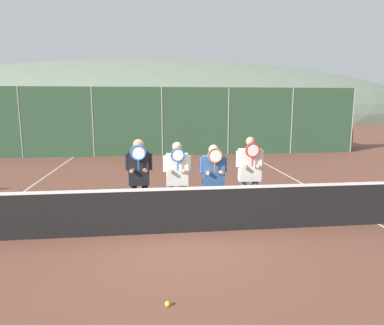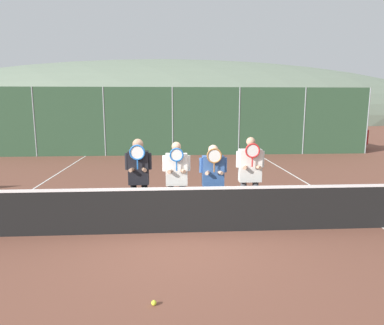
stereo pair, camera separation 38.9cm
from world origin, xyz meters
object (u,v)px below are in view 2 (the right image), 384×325
at_px(car_far_left, 67,133).
at_px(player_rightmost, 250,172).
at_px(player_center_left, 177,176).
at_px(car_left_of_center, 154,134).
at_px(car_center, 241,132).
at_px(car_right_of_center, 325,132).
at_px(player_center_right, 213,176).
at_px(player_leftmost, 139,174).
at_px(tennis_ball_on_court, 154,303).

bearing_deg(car_far_left, player_rightmost, -58.49).
relative_size(player_center_left, player_rightmost, 0.95).
bearing_deg(player_rightmost, car_far_left, 121.51).
relative_size(player_center_left, car_far_left, 0.43).
distance_m(car_left_of_center, car_center, 4.92).
bearing_deg(player_rightmost, car_right_of_center, 58.92).
bearing_deg(player_center_left, player_center_right, 3.07).
distance_m(player_leftmost, player_center_right, 1.57).
bearing_deg(car_center, player_rightmost, -100.76).
bearing_deg(car_center, player_leftmost, -110.94).
distance_m(player_leftmost, player_rightmost, 2.37).
height_order(player_leftmost, player_center_right, player_leftmost).
height_order(car_far_left, tennis_ball_on_court, car_far_left).
distance_m(player_center_left, car_far_left, 13.26).
bearing_deg(player_rightmost, car_left_of_center, 102.22).
height_order(player_leftmost, car_right_of_center, player_leftmost).
xyz_separation_m(player_center_right, car_center, (3.11, 12.16, -0.08)).
bearing_deg(player_leftmost, player_rightmost, 1.94).
distance_m(player_center_right, player_rightmost, 0.80).
xyz_separation_m(player_center_right, car_left_of_center, (-1.81, 12.06, -0.14)).
bearing_deg(car_right_of_center, player_center_right, -123.83).
xyz_separation_m(player_center_right, player_rightmost, (0.80, 0.01, 0.08)).
relative_size(car_left_of_center, car_right_of_center, 1.06).
bearing_deg(car_left_of_center, player_leftmost, -88.87).
bearing_deg(player_rightmost, car_center, 79.24).
relative_size(player_center_right, car_left_of_center, 0.39).
bearing_deg(player_center_left, car_center, 72.31).
xyz_separation_m(player_leftmost, tennis_ball_on_court, (0.43, -3.01, -1.06)).
bearing_deg(car_left_of_center, car_right_of_center, -1.56).
bearing_deg(player_center_left, car_far_left, 115.56).
bearing_deg(player_center_left, tennis_ball_on_court, -96.68).
distance_m(player_center_right, tennis_ball_on_court, 3.42).
bearing_deg(car_center, car_far_left, -178.60).
height_order(player_leftmost, player_rightmost, player_rightmost).
xyz_separation_m(player_center_right, tennis_ball_on_court, (-1.14, -3.08, -0.98)).
height_order(car_center, tennis_ball_on_court, car_center).
bearing_deg(player_center_left, player_rightmost, 1.84).
bearing_deg(player_center_right, player_center_left, -176.93).
height_order(car_far_left, car_left_of_center, car_far_left).
xyz_separation_m(player_leftmost, car_right_of_center, (9.48, 11.87, -0.19)).
xyz_separation_m(player_rightmost, car_right_of_center, (7.10, 11.79, -0.18)).
bearing_deg(car_far_left, tennis_ball_on_court, -70.32).
distance_m(player_rightmost, car_left_of_center, 12.33).
height_order(player_leftmost, player_center_left, player_leftmost).
height_order(player_center_right, car_left_of_center, same).
height_order(player_center_left, car_right_of_center, car_right_of_center).
bearing_deg(player_leftmost, car_left_of_center, 91.13).
relative_size(player_leftmost, car_center, 0.40).
bearing_deg(car_right_of_center, car_left_of_center, 178.44).
bearing_deg(player_rightmost, player_center_left, -178.16).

